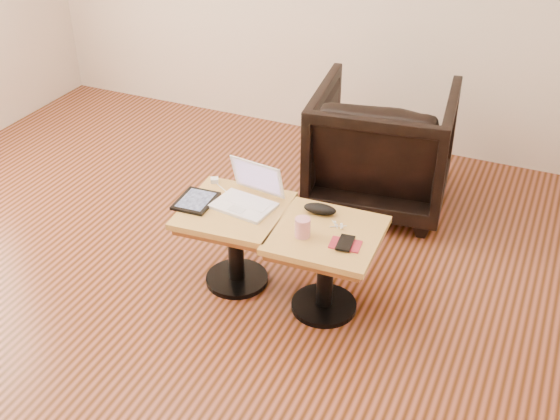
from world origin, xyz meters
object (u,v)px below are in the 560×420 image
at_px(side_table_left, 235,227).
at_px(side_table_right, 326,252).
at_px(armchair, 382,146).
at_px(laptop, 248,196).
at_px(striped_cup, 303,227).

xyz_separation_m(side_table_left, side_table_right, (0.50, -0.02, 0.00)).
relative_size(side_table_right, armchair, 0.63).
bearing_deg(side_table_right, laptop, 167.25).
bearing_deg(side_table_left, side_table_right, -6.27).
bearing_deg(striped_cup, armchair, 88.42).
relative_size(side_table_left, striped_cup, 5.68).
bearing_deg(side_table_left, striped_cup, -17.01).
distance_m(side_table_right, striped_cup, 0.20).
bearing_deg(armchair, side_table_right, 86.01).
bearing_deg(laptop, striped_cup, -16.08).
xyz_separation_m(laptop, armchair, (0.39, 1.04, -0.12)).
height_order(side_table_left, striped_cup, striped_cup).
bearing_deg(striped_cup, side_table_left, 167.07).
distance_m(side_table_right, armchair, 1.13).
height_order(laptop, striped_cup, laptop).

